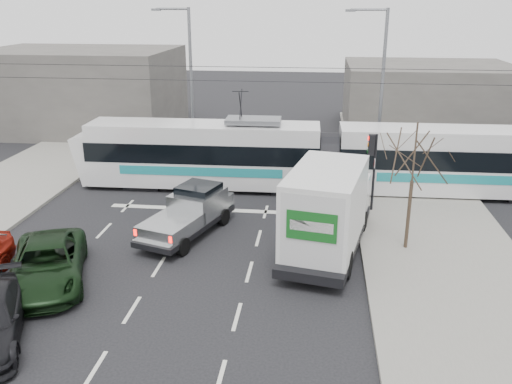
# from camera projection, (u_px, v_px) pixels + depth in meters

# --- Properties ---
(ground) EXTENTS (120.00, 120.00, 0.00)m
(ground) POSITION_uv_depth(u_px,v_px,m) (204.00, 269.00, 19.93)
(ground) COLOR black
(ground) RESTS_ON ground
(sidewalk_right) EXTENTS (6.00, 60.00, 0.15)m
(sidewalk_right) POSITION_uv_depth(u_px,v_px,m) (456.00, 281.00, 18.91)
(sidewalk_right) COLOR gray
(sidewalk_right) RESTS_ON ground
(rails) EXTENTS (60.00, 1.60, 0.03)m
(rails) POSITION_uv_depth(u_px,v_px,m) (242.00, 183.00, 29.29)
(rails) COLOR #33302D
(rails) RESTS_ON ground
(building_left) EXTENTS (14.00, 10.00, 6.00)m
(building_left) POSITION_uv_depth(u_px,v_px,m) (81.00, 90.00, 41.07)
(building_left) COLOR #635E59
(building_left) RESTS_ON ground
(building_right) EXTENTS (12.00, 10.00, 5.00)m
(building_right) POSITION_uv_depth(u_px,v_px,m) (427.00, 99.00, 40.26)
(building_right) COLOR #635E59
(building_right) RESTS_ON ground
(bare_tree) EXTENTS (2.40, 2.40, 5.00)m
(bare_tree) POSITION_uv_depth(u_px,v_px,m) (414.00, 158.00, 20.17)
(bare_tree) COLOR #47382B
(bare_tree) RESTS_ON ground
(traffic_signal) EXTENTS (0.44, 0.44, 3.60)m
(traffic_signal) POSITION_uv_depth(u_px,v_px,m) (372.00, 156.00, 24.39)
(traffic_signal) COLOR black
(traffic_signal) RESTS_ON ground
(street_lamp_near) EXTENTS (2.38, 0.25, 9.00)m
(street_lamp_near) POSITION_uv_depth(u_px,v_px,m) (379.00, 80.00, 30.54)
(street_lamp_near) COLOR slate
(street_lamp_near) RESTS_ON ground
(street_lamp_far) EXTENTS (2.38, 0.25, 9.00)m
(street_lamp_far) POSITION_uv_depth(u_px,v_px,m) (188.00, 73.00, 33.68)
(street_lamp_far) COLOR slate
(street_lamp_far) RESTS_ON ground
(catenary) EXTENTS (60.00, 0.20, 7.00)m
(catenary) POSITION_uv_depth(u_px,v_px,m) (241.00, 113.00, 28.00)
(catenary) COLOR black
(catenary) RESTS_ON ground
(tram) EXTENTS (24.95, 3.01, 5.08)m
(tram) POSITION_uv_depth(u_px,v_px,m) (328.00, 157.00, 27.65)
(tram) COLOR silver
(tram) RESTS_ON ground
(silver_pickup) EXTENTS (3.35, 5.60, 1.93)m
(silver_pickup) POSITION_uv_depth(u_px,v_px,m) (191.00, 211.00, 22.80)
(silver_pickup) COLOR black
(silver_pickup) RESTS_ON ground
(box_truck) EXTENTS (3.80, 7.47, 3.56)m
(box_truck) POSITION_uv_depth(u_px,v_px,m) (328.00, 210.00, 20.76)
(box_truck) COLOR black
(box_truck) RESTS_ON ground
(navy_pickup) EXTENTS (1.94, 4.60, 1.90)m
(navy_pickup) POSITION_uv_depth(u_px,v_px,m) (329.00, 186.00, 25.94)
(navy_pickup) COLOR black
(navy_pickup) RESTS_ON ground
(green_car) EXTENTS (4.12, 5.74, 1.45)m
(green_car) POSITION_uv_depth(u_px,v_px,m) (47.00, 264.00, 18.73)
(green_car) COLOR black
(green_car) RESTS_ON ground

